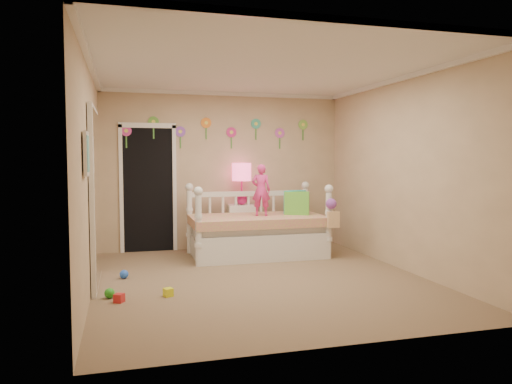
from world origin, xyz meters
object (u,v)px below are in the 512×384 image
object	(u,v)px
table_lamp	(242,177)
child	(261,190)
daybed	(257,220)
nightstand	(242,227)

from	to	relation	value
table_lamp	child	bearing A→B (deg)	-78.82
daybed	table_lamp	size ratio (longest dim) A/B	3.00
daybed	nightstand	size ratio (longest dim) A/B	2.81
child	nightstand	xyz separation A→B (m)	(-0.14, 0.69, -0.65)
nightstand	table_lamp	world-z (taller)	table_lamp
daybed	child	distance (m)	0.46
nightstand	table_lamp	size ratio (longest dim) A/B	1.07
child	nightstand	size ratio (longest dim) A/B	1.07
child	table_lamp	distance (m)	0.73
daybed	child	bearing A→B (deg)	-40.97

